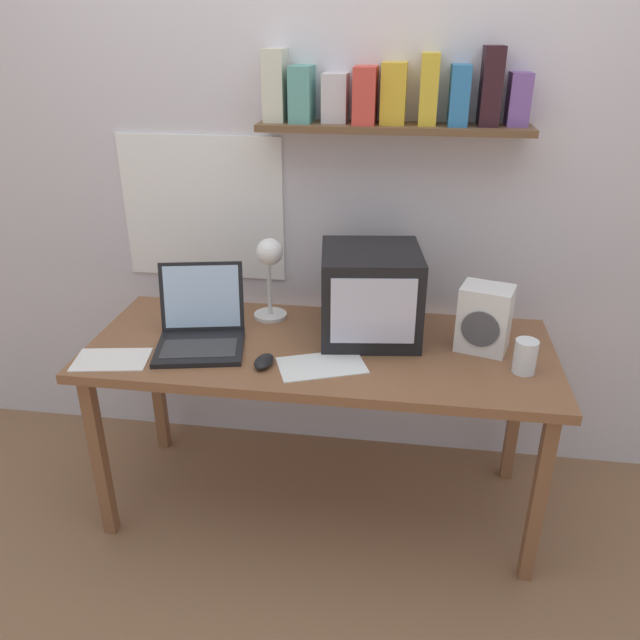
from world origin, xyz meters
name	(u,v)px	position (x,y,z in m)	size (l,w,h in m)	color
ground_plane	(320,501)	(0.00, 0.00, 0.00)	(12.00, 12.00, 0.00)	#8F6647
back_wall	(338,155)	(0.00, 0.47, 1.30)	(5.60, 0.24, 2.60)	silver
corner_desk	(320,360)	(0.00, 0.00, 0.65)	(1.66, 0.67, 0.72)	brown
crt_monitor	(370,294)	(0.17, 0.12, 0.88)	(0.39, 0.39, 0.33)	black
laptop	(201,325)	(-0.43, -0.04, 0.78)	(0.36, 0.37, 0.27)	black
desk_lamp	(270,266)	(-0.21, 0.17, 0.94)	(0.13, 0.17, 0.34)	white
juice_glass	(525,358)	(0.69, -0.09, 0.77)	(0.08, 0.08, 0.11)	white
space_heater	(484,319)	(0.57, 0.06, 0.83)	(0.20, 0.17, 0.24)	white
computer_mouse	(264,361)	(-0.17, -0.18, 0.73)	(0.07, 0.11, 0.03)	black
printed_handout	(322,365)	(0.03, -0.15, 0.72)	(0.33, 0.26, 0.00)	white
open_notebook	(112,360)	(-0.69, -0.21, 0.72)	(0.27, 0.20, 0.00)	white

